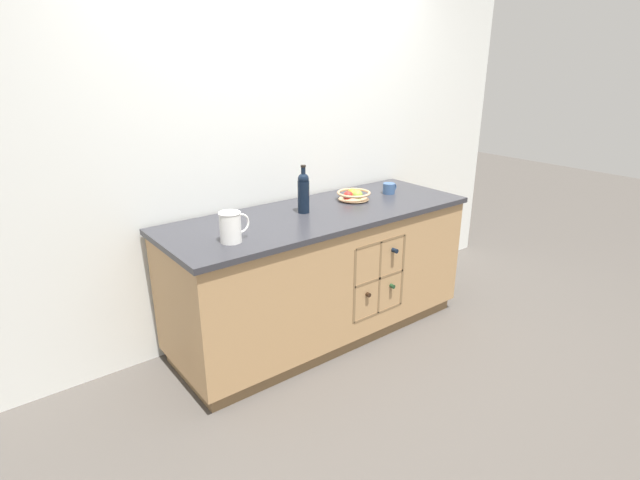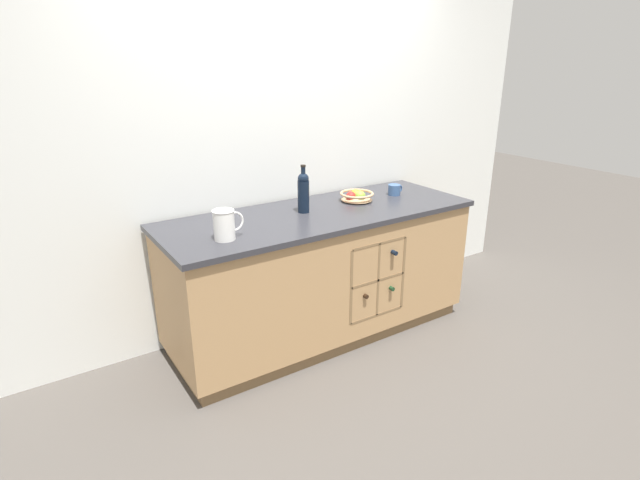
{
  "view_description": "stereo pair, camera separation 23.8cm",
  "coord_description": "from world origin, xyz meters",
  "px_view_note": "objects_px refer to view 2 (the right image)",
  "views": [
    {
      "loc": [
        -1.92,
        -2.48,
        1.85
      ],
      "look_at": [
        0.0,
        0.0,
        0.7
      ],
      "focal_mm": 28.0,
      "sensor_mm": 36.0,
      "label": 1
    },
    {
      "loc": [
        -1.72,
        -2.61,
        1.85
      ],
      "look_at": [
        0.0,
        0.0,
        0.7
      ],
      "focal_mm": 28.0,
      "sensor_mm": 36.0,
      "label": 2
    }
  ],
  "objects_px": {
    "ceramic_mug": "(395,190)",
    "standing_wine_bottle": "(303,191)",
    "fruit_bowl": "(357,195)",
    "white_pitcher": "(225,224)"
  },
  "relations": [
    {
      "from": "fruit_bowl",
      "to": "white_pitcher",
      "type": "relative_size",
      "value": 1.32
    },
    {
      "from": "fruit_bowl",
      "to": "white_pitcher",
      "type": "distance_m",
      "value": 1.11
    },
    {
      "from": "standing_wine_bottle",
      "to": "ceramic_mug",
      "type": "bearing_deg",
      "value": 0.17
    },
    {
      "from": "ceramic_mug",
      "to": "standing_wine_bottle",
      "type": "distance_m",
      "value": 0.79
    },
    {
      "from": "fruit_bowl",
      "to": "ceramic_mug",
      "type": "relative_size",
      "value": 1.95
    },
    {
      "from": "ceramic_mug",
      "to": "standing_wine_bottle",
      "type": "bearing_deg",
      "value": -179.83
    },
    {
      "from": "fruit_bowl",
      "to": "ceramic_mug",
      "type": "xyz_separation_m",
      "value": [
        0.34,
        -0.02,
        -0.0
      ]
    },
    {
      "from": "white_pitcher",
      "to": "standing_wine_bottle",
      "type": "relative_size",
      "value": 0.58
    },
    {
      "from": "fruit_bowl",
      "to": "standing_wine_bottle",
      "type": "height_order",
      "value": "standing_wine_bottle"
    },
    {
      "from": "ceramic_mug",
      "to": "standing_wine_bottle",
      "type": "relative_size",
      "value": 0.39
    }
  ]
}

